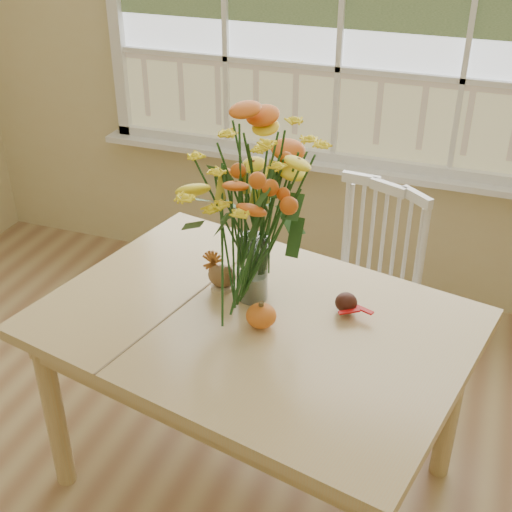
% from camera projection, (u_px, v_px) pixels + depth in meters
% --- Properties ---
extents(wall_back, '(4.00, 0.02, 2.70)m').
position_uv_depth(wall_back, '(343.00, 22.00, 3.03)').
color(wall_back, beige).
rests_on(wall_back, floor).
extents(dining_table, '(1.50, 1.21, 0.71)m').
position_uv_depth(dining_table, '(254.00, 341.00, 2.23)').
color(dining_table, tan).
rests_on(dining_table, floor).
extents(windsor_chair, '(0.52, 0.51, 0.87)m').
position_uv_depth(windsor_chair, '(368.00, 278.00, 2.80)').
color(windsor_chair, white).
rests_on(windsor_chair, floor).
extents(flower_vase, '(0.47, 0.47, 0.56)m').
position_uv_depth(flower_vase, '(252.00, 207.00, 2.11)').
color(flower_vase, white).
rests_on(flower_vase, dining_table).
extents(pumpkin, '(0.10, 0.10, 0.07)m').
position_uv_depth(pumpkin, '(261.00, 317.00, 2.12)').
color(pumpkin, '#E05C1A').
rests_on(pumpkin, dining_table).
extents(turkey_figurine, '(0.10, 0.08, 0.12)m').
position_uv_depth(turkey_figurine, '(222.00, 276.00, 2.31)').
color(turkey_figurine, '#CCB78C').
rests_on(turkey_figurine, dining_table).
extents(dark_gourd, '(0.12, 0.07, 0.06)m').
position_uv_depth(dark_gourd, '(346.00, 303.00, 2.20)').
color(dark_gourd, '#38160F').
rests_on(dark_gourd, dining_table).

